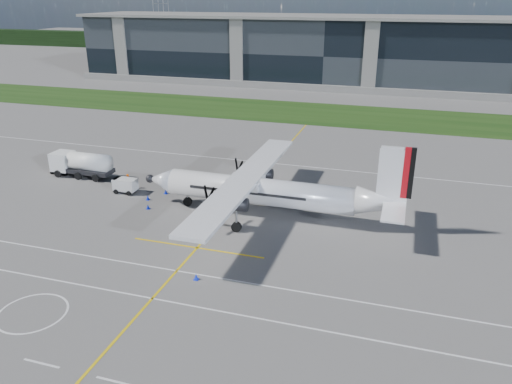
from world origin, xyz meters
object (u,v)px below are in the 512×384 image
(baggage_tug, at_px, (125,186))
(safety_cone_portwing, at_px, (196,277))
(pylon_west, at_px, (161,8))
(safety_cone_nose_port, at_px, (148,207))
(fuel_tanker_truck, at_px, (78,164))
(safety_cone_fwd, at_px, (148,198))
(safety_cone_nose_stbd, at_px, (166,192))
(ground_crew_person, at_px, (128,180))
(turboprop_aircraft, at_px, (270,177))

(baggage_tug, height_order, safety_cone_portwing, baggage_tug)
(pylon_west, height_order, safety_cone_nose_port, pylon_west)
(fuel_tanker_truck, relative_size, baggage_tug, 2.99)
(pylon_west, xyz_separation_m, baggage_tug, (70.38, -146.48, -14.21))
(pylon_west, bearing_deg, safety_cone_fwd, -63.47)
(safety_cone_nose_stbd, bearing_deg, ground_crew_person, 176.64)
(turboprop_aircraft, bearing_deg, safety_cone_nose_stbd, 169.49)
(baggage_tug, xyz_separation_m, safety_cone_nose_stbd, (4.36, 0.94, -0.54))
(safety_cone_portwing, relative_size, safety_cone_nose_stbd, 1.00)
(safety_cone_portwing, bearing_deg, ground_crew_person, 134.01)
(fuel_tanker_truck, bearing_deg, safety_cone_portwing, -37.20)
(baggage_tug, xyz_separation_m, safety_cone_fwd, (3.35, -1.21, -0.54))
(safety_cone_nose_stbd, bearing_deg, safety_cone_portwing, -55.99)
(ground_crew_person, xyz_separation_m, safety_cone_nose_stbd, (4.69, -0.28, -0.72))
(turboprop_aircraft, distance_m, baggage_tug, 17.10)
(safety_cone_portwing, xyz_separation_m, safety_cone_nose_stbd, (-10.24, 15.18, 0.00))
(turboprop_aircraft, distance_m, safety_cone_portwing, 13.60)
(turboprop_aircraft, bearing_deg, pylon_west, 120.51)
(pylon_west, relative_size, turboprop_aircraft, 1.11)
(ground_crew_person, bearing_deg, safety_cone_portwing, -122.20)
(safety_cone_nose_stbd, bearing_deg, baggage_tug, -167.81)
(turboprop_aircraft, relative_size, baggage_tug, 10.24)
(ground_crew_person, height_order, safety_cone_portwing, ground_crew_person)
(turboprop_aircraft, bearing_deg, safety_cone_fwd, 179.38)
(pylon_west, xyz_separation_m, safety_cone_nose_port, (74.90, -149.80, -14.75))
(safety_cone_portwing, height_order, safety_cone_nose_port, same)
(pylon_west, distance_m, turboprop_aircraft, 171.94)
(pylon_west, distance_m, safety_cone_nose_port, 168.13)
(ground_crew_person, height_order, safety_cone_nose_port, ground_crew_person)
(turboprop_aircraft, height_order, safety_cone_nose_stbd, turboprop_aircraft)
(fuel_tanker_truck, relative_size, safety_cone_nose_port, 15.80)
(pylon_west, bearing_deg, safety_cone_nose_port, -63.43)
(safety_cone_nose_port, bearing_deg, fuel_tanker_truck, 153.37)
(ground_crew_person, height_order, safety_cone_fwd, ground_crew_person)
(ground_crew_person, relative_size, safety_cone_nose_stbd, 3.88)
(fuel_tanker_truck, xyz_separation_m, safety_cone_nose_port, (12.67, -6.35, -1.23))
(safety_cone_nose_stbd, bearing_deg, safety_cone_fwd, -115.29)
(fuel_tanker_truck, height_order, baggage_tug, fuel_tanker_truck)
(pylon_west, distance_m, safety_cone_nose_stbd, 164.27)
(turboprop_aircraft, relative_size, ground_crew_person, 13.94)
(turboprop_aircraft, height_order, fuel_tanker_truck, turboprop_aircraft)
(pylon_west, distance_m, ground_crew_person, 161.88)
(safety_cone_portwing, bearing_deg, safety_cone_nose_stbd, 124.01)
(safety_cone_nose_stbd, xyz_separation_m, safety_cone_fwd, (-1.02, -2.15, 0.00))
(turboprop_aircraft, distance_m, fuel_tanker_truck, 25.39)
(safety_cone_fwd, relative_size, safety_cone_nose_port, 1.00)
(fuel_tanker_truck, distance_m, safety_cone_fwd, 12.31)
(turboprop_aircraft, xyz_separation_m, ground_crew_person, (-17.05, 2.57, -3.09))
(turboprop_aircraft, relative_size, safety_cone_nose_stbd, 54.10)
(safety_cone_fwd, distance_m, safety_cone_nose_port, 2.41)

